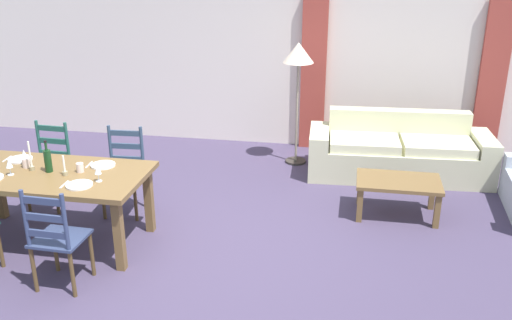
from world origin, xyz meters
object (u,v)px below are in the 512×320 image
dining_chair_near_right (56,238)px  couch (398,153)px  dining_table (49,181)px  wine_glass_far_left (24,154)px  wine_bottle (48,160)px  wine_glass_near_left (9,164)px  wine_glass_near_right (98,170)px  dining_chair_far_left (50,165)px  dining_chair_far_right (124,171)px  standing_lamp (298,60)px  coffee_table (398,185)px  coffee_cup_secondary (26,163)px  coffee_cup_primary (80,168)px

dining_chair_near_right → couch: dining_chair_near_right is taller
dining_table → wine_glass_far_left: (-0.32, 0.14, 0.20)m
wine_bottle → couch: bearing=34.8°
wine_glass_near_left → wine_glass_near_right: 0.90m
dining_chair_far_left → dining_chair_far_right: (0.89, -0.01, 0.00)m
dining_chair_far_right → standing_lamp: 2.66m
dining_chair_far_left → couch: size_ratio=0.41×
wine_glass_near_left → wine_glass_far_left: (-0.01, 0.26, 0.00)m
wine_glass_far_left → coffee_table: size_ratio=0.18×
wine_glass_near_left → standing_lamp: (2.44, 2.73, 0.55)m
coffee_cup_secondary → standing_lamp: bearing=46.6°
wine_glass_near_left → coffee_cup_primary: size_ratio=1.79×
dining_chair_far_right → coffee_table: (2.97, 0.43, -0.12)m
wine_glass_near_right → coffee_cup_primary: bearing=146.5°
coffee_cup_secondary → standing_lamp: standing_lamp is taller
dining_chair_far_left → coffee_cup_primary: size_ratio=10.67×
standing_lamp → couch: bearing=-7.8°
wine_glass_far_left → couch: 4.46m
dining_chair_far_right → wine_bottle: (-0.42, -0.76, 0.39)m
dining_chair_near_right → wine_glass_far_left: (-0.78, 0.88, 0.38)m
wine_glass_near_left → dining_chair_far_left: bearing=99.2°
wine_glass_near_left → dining_chair_far_right: bearing=50.4°
dining_chair_far_right → standing_lamp: standing_lamp is taller
wine_bottle → couch: size_ratio=0.14×
wine_glass_near_right → coffee_cup_primary: 0.34m
dining_table → couch: bearing=35.0°
coffee_table → coffee_cup_secondary: bearing=-162.9°
dining_chair_near_right → dining_chair_far_left: bearing=121.0°
coffee_table → dining_chair_near_right: bearing=-146.5°
dining_table → dining_chair_far_left: dining_chair_far_left is taller
wine_glass_near_right → couch: (2.89, 2.54, -0.57)m
dining_chair_far_left → coffee_cup_primary: 1.10m
coffee_cup_primary → wine_bottle: bearing=-171.2°
wine_glass_near_right → standing_lamp: 3.18m
dining_chair_far_right → dining_chair_near_right: bearing=-89.1°
coffee_table → standing_lamp: 2.17m
dining_table → wine_glass_near_right: size_ratio=11.80×
dining_chair_far_right → coffee_cup_secondary: 1.04m
dining_chair_near_right → wine_glass_near_left: (-0.77, 0.62, 0.38)m
wine_glass_near_left → wine_glass_far_left: same height
dining_chair_near_right → dining_chair_far_left: same height
wine_bottle → wine_glass_near_right: bearing=-13.3°
coffee_cup_secondary → coffee_table: bearing=17.1°
dining_table → dining_chair_far_right: size_ratio=1.98×
dining_chair_near_right → wine_bottle: size_ratio=3.04×
dining_chair_far_left → wine_glass_near_right: (1.04, -0.91, 0.38)m
dining_table → coffee_table: (3.39, 1.21, -0.31)m
wine_bottle → standing_lamp: standing_lamp is taller
wine_glass_far_left → coffee_table: bearing=16.0°
dining_chair_far_right → coffee_cup_primary: (-0.13, -0.71, 0.32)m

